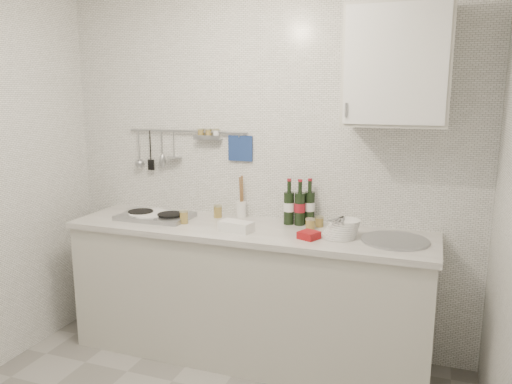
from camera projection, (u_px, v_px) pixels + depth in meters
back_wall at (262, 172)px, 3.52m from camera, size 3.00×0.02×2.50m
counter at (249, 296)px, 3.41m from camera, size 2.44×0.64×0.96m
wall_rail at (184, 144)px, 3.66m from camera, size 0.98×0.09×0.34m
wall_cabinet at (397, 66)px, 2.92m from camera, size 0.60×0.38×0.70m
plate_stack_hob at (147, 215)px, 3.55m from camera, size 0.30×0.30×0.04m
plate_stack_sink at (342, 229)px, 3.08m from camera, size 0.24×0.22×0.12m
wine_bottles at (299, 202)px, 3.36m from camera, size 0.20×0.13×0.31m
butter_dish at (236, 226)px, 3.21m from camera, size 0.23×0.15×0.06m
strawberry_punnet at (309, 235)px, 3.05m from camera, size 0.14×0.14×0.05m
utensil_crock at (241, 207)px, 3.58m from camera, size 0.07×0.07×0.30m
jar_a at (218, 211)px, 3.56m from camera, size 0.06×0.06×0.09m
jar_b at (319, 221)px, 3.32m from camera, size 0.06×0.06×0.07m
jar_c at (310, 224)px, 3.25m from camera, size 0.06×0.06×0.07m
jar_d at (184, 217)px, 3.40m from camera, size 0.06×0.06×0.09m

